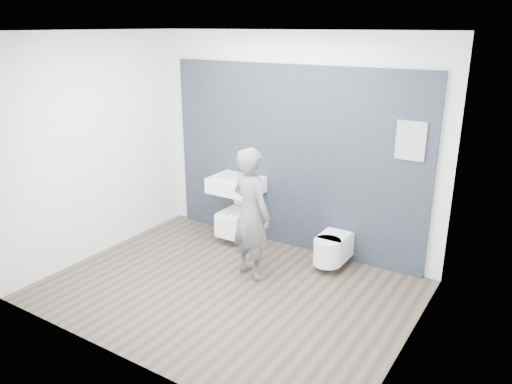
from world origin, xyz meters
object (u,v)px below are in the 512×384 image
Objects in this scene: washbasin at (236,185)px; visitor at (251,214)px; toilet_rounded at (331,249)px; toilet_square at (236,221)px.

washbasin is 1.04m from visitor.
washbasin is 0.43× the size of visitor.
washbasin reaches higher than toilet_rounded.
visitor reaches higher than toilet_square.
washbasin is at bearing -28.87° from visitor.
toilet_rounded is at bearing -119.04° from visitor.
visitor is (0.72, -0.74, 0.49)m from toilet_square.
visitor reaches higher than washbasin.
toilet_square is 1.18× the size of toilet_rounded.
visitor reaches higher than toilet_rounded.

